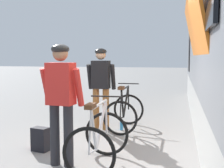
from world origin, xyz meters
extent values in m
plane|color=gray|center=(0.00, 0.00, 0.00)|extent=(80.00, 80.00, 0.00)
cube|color=orange|center=(1.37, 1.10, 1.80)|extent=(0.40, 3.98, 1.67)
cube|color=black|center=(1.38, 6.17, 2.25)|extent=(0.03, 1.10, 2.29)
cylinder|color=#232328|center=(-0.67, -0.28, 0.45)|extent=(0.14, 0.14, 0.90)
cylinder|color=#232328|center=(-0.45, -0.30, 0.45)|extent=(0.14, 0.14, 0.90)
cube|color=red|center=(-0.56, -0.29, 1.20)|extent=(0.40, 0.27, 0.60)
cylinder|color=red|center=(-0.81, -0.22, 1.15)|extent=(0.11, 0.27, 0.56)
cylinder|color=red|center=(-0.30, -0.27, 1.15)|extent=(0.11, 0.27, 0.56)
sphere|color=#9E7051|center=(-0.56, -0.29, 1.63)|extent=(0.22, 0.22, 0.22)
ellipsoid|color=black|center=(-0.56, -0.29, 1.69)|extent=(0.28, 0.30, 0.14)
cylinder|color=#935B2D|center=(-0.68, 1.93, 0.45)|extent=(0.14, 0.14, 0.90)
cylinder|color=#935B2D|center=(-0.46, 1.94, 0.45)|extent=(0.14, 0.14, 0.90)
cube|color=black|center=(-0.57, 1.93, 1.20)|extent=(0.39, 0.25, 0.60)
cylinder|color=black|center=(-0.83, 1.97, 1.15)|extent=(0.10, 0.26, 0.56)
cylinder|color=black|center=(-0.31, 1.98, 1.15)|extent=(0.10, 0.26, 0.56)
sphere|color=tan|center=(-0.57, 1.93, 1.63)|extent=(0.22, 0.22, 0.22)
ellipsoid|color=black|center=(-0.57, 1.93, 1.69)|extent=(0.26, 0.28, 0.14)
torus|color=black|center=(-0.03, 0.29, 0.36)|extent=(0.71, 0.06, 0.71)
torus|color=black|center=(-0.01, -0.73, 0.36)|extent=(0.71, 0.06, 0.71)
cylinder|color=silver|center=(-0.02, -0.07, 0.60)|extent=(0.06, 0.64, 0.63)
cylinder|color=silver|center=(-0.02, -0.18, 0.91)|extent=(0.06, 0.85, 0.04)
cylinder|color=silver|center=(-0.01, -0.49, 0.60)|extent=(0.05, 0.27, 0.62)
cylinder|color=silver|center=(-0.01, -0.55, 0.33)|extent=(0.04, 0.36, 0.08)
cylinder|color=silver|center=(-0.01, -0.67, 0.63)|extent=(0.03, 0.14, 0.56)
cylinder|color=silver|center=(-0.03, 0.27, 0.63)|extent=(0.03, 0.08, 0.55)
cylinder|color=black|center=(-0.03, 0.24, 0.97)|extent=(0.48, 0.03, 0.02)
cube|color=#4C2D19|center=(-0.01, -0.64, 0.96)|extent=(0.10, 0.24, 0.06)
torus|color=black|center=(-0.06, 2.55, 0.36)|extent=(0.71, 0.05, 0.71)
torus|color=black|center=(-0.06, 1.53, 0.36)|extent=(0.71, 0.05, 0.71)
cylinder|color=black|center=(-0.06, 2.20, 0.60)|extent=(0.05, 0.64, 0.63)
cylinder|color=black|center=(-0.06, 2.08, 0.91)|extent=(0.04, 0.85, 0.04)
cylinder|color=black|center=(-0.06, 1.77, 0.60)|extent=(0.04, 0.27, 0.62)
cylinder|color=black|center=(-0.06, 1.71, 0.33)|extent=(0.03, 0.36, 0.08)
cylinder|color=black|center=(-0.06, 1.59, 0.63)|extent=(0.02, 0.14, 0.56)
cylinder|color=black|center=(-0.06, 2.53, 0.63)|extent=(0.03, 0.08, 0.55)
cylinder|color=black|center=(-0.06, 2.50, 0.97)|extent=(0.48, 0.03, 0.02)
cube|color=#4C2D19|center=(-0.06, 1.62, 0.96)|extent=(0.10, 0.24, 0.06)
cube|color=black|center=(-1.17, 0.27, 0.20)|extent=(0.31, 0.24, 0.40)
cylinder|color=#338CCC|center=(-0.12, 1.98, 0.10)|extent=(0.07, 0.07, 0.20)
cylinder|color=red|center=(-1.38, 0.39, 0.10)|extent=(0.07, 0.07, 0.21)
camera|label=1|loc=(1.09, -4.24, 1.58)|focal=47.77mm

